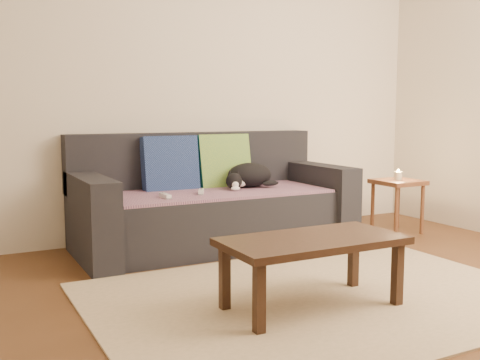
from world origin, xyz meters
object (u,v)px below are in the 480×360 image
object	(u,v)px
wii_remote_b	(201,192)
coffee_table	(312,246)
wii_remote_a	(165,196)
sofa	(212,206)
side_table	(398,189)
cat	(248,176)

from	to	relation	value
wii_remote_b	coffee_table	xyz separation A→B (m)	(0.03, -1.37, -0.12)
wii_remote_a	sofa	bearing A→B (deg)	-63.83
sofa	wii_remote_a	size ratio (longest dim) A/B	14.00
wii_remote_a	coffee_table	bearing A→B (deg)	-166.66
sofa	side_table	xyz separation A→B (m)	(1.61, -0.32, 0.07)
wii_remote_a	wii_remote_b	xyz separation A→B (m)	(0.31, 0.07, 0.00)
cat	coffee_table	distance (m)	1.60
cat	wii_remote_b	xyz separation A→B (m)	(-0.47, -0.15, -0.08)
wii_remote_b	coffee_table	distance (m)	1.38
sofa	cat	bearing A→B (deg)	-4.81
cat	wii_remote_b	distance (m)	0.50
side_table	coffee_table	distance (m)	2.14
sofa	wii_remote_a	world-z (taller)	sofa
side_table	coffee_table	size ratio (longest dim) A/B	0.47
sofa	coffee_table	world-z (taller)	sofa
wii_remote_a	coffee_table	size ratio (longest dim) A/B	0.16
wii_remote_b	wii_remote_a	bearing A→B (deg)	129.56
cat	wii_remote_a	distance (m)	0.81
sofa	wii_remote_a	bearing A→B (deg)	-152.56
cat	wii_remote_a	size ratio (longest dim) A/B	3.06
coffee_table	cat	bearing A→B (deg)	73.84
wii_remote_b	side_table	xyz separation A→B (m)	(1.78, -0.14, -0.08)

